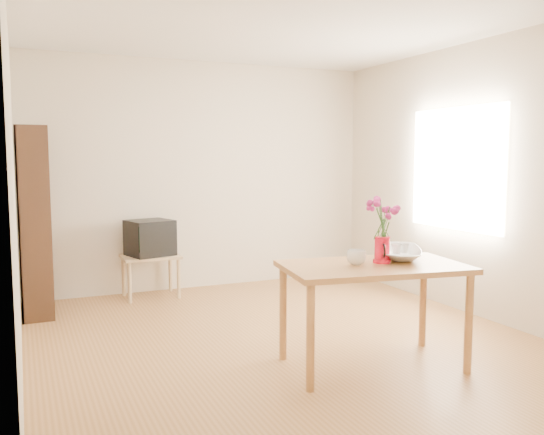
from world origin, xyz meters
name	(u,v)px	position (x,y,z in m)	size (l,w,h in m)	color
room	(290,184)	(0.03, 0.00, 1.30)	(4.50, 4.50, 4.50)	brown
table	(374,277)	(0.33, -0.75, 0.66)	(1.38, 0.92, 0.75)	#9D6736
tv_stand	(150,262)	(-0.70, 1.97, 0.39)	(0.60, 0.45, 0.46)	tan
bookshelf	(35,228)	(-1.85, 1.75, 0.84)	(0.28, 0.70, 1.80)	black
pitcher	(382,251)	(0.42, -0.72, 0.84)	(0.13, 0.20, 0.19)	red
flowers	(383,217)	(0.42, -0.72, 1.09)	(0.22, 0.22, 0.31)	#CA2F88
mug	(356,257)	(0.20, -0.72, 0.80)	(0.14, 0.14, 0.11)	white
bowl	(401,230)	(0.68, -0.60, 0.96)	(0.45, 0.45, 0.42)	white
teacup_a	(397,236)	(0.64, -0.60, 0.92)	(0.07, 0.07, 0.07)	white
teacup_b	(404,235)	(0.72, -0.58, 0.92)	(0.07, 0.07, 0.06)	white
television	(150,237)	(-0.70, 1.98, 0.65)	(0.53, 0.51, 0.38)	black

